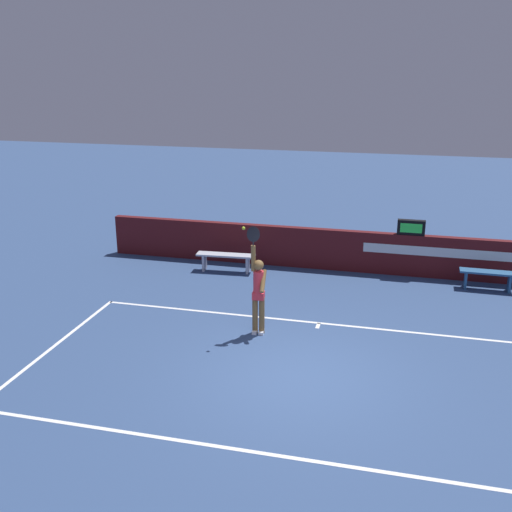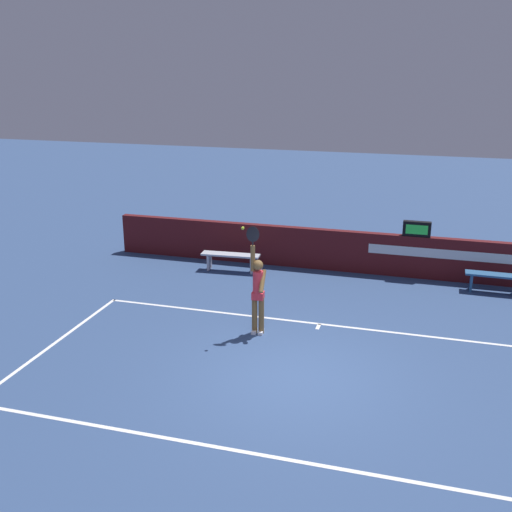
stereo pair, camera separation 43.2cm
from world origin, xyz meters
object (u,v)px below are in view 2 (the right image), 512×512
tennis_player (258,290)px  courtside_bench_near (494,279)px  courtside_bench_far (231,258)px  speed_display (417,229)px  tennis_ball (243,228)px

tennis_player → courtside_bench_near: (5.16, 4.04, -0.62)m
courtside_bench_far → speed_display: bearing=10.4°
tennis_ball → courtside_bench_far: tennis_ball is taller
speed_display → courtside_bench_near: 2.35m
tennis_player → tennis_ball: 1.48m
courtside_bench_near → courtside_bench_far: (-7.03, -0.27, 0.01)m
tennis_ball → tennis_player: bearing=48.0°
speed_display → tennis_player: bearing=-123.8°
tennis_player → courtside_bench_near: 6.58m
speed_display → courtside_bench_far: bearing=-169.6°
speed_display → tennis_ball: (-3.38, -4.96, 1.06)m
speed_display → courtside_bench_near: (2.02, -0.65, -1.00)m
courtside_bench_near → tennis_ball: bearing=-141.4°
speed_display → tennis_player: (-3.14, -4.69, -0.38)m
speed_display → tennis_player: tennis_player is taller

